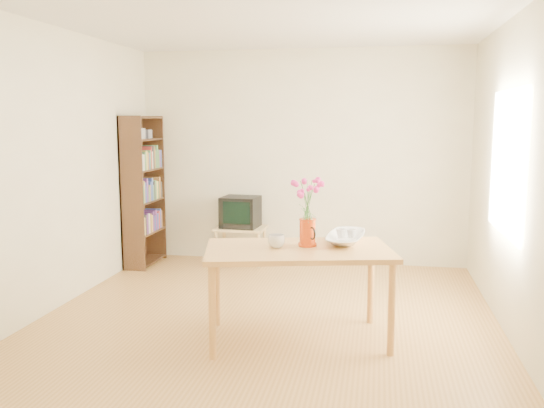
% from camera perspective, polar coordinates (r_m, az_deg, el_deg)
% --- Properties ---
extents(room, '(4.50, 4.50, 4.50)m').
position_cam_1_polar(room, '(4.85, -0.30, 3.02)').
color(room, '#A9783C').
rests_on(room, ground).
extents(table, '(1.60, 1.14, 0.75)m').
position_cam_1_polar(table, '(4.56, 2.63, -5.35)').
color(table, '#BF8441').
rests_on(table, ground).
extents(tv_stand, '(0.60, 0.45, 0.46)m').
position_cam_1_polar(tv_stand, '(7.04, -3.12, -2.87)').
color(tv_stand, '#D5B378').
rests_on(tv_stand, ground).
extents(bookshelf, '(0.28, 0.70, 1.80)m').
position_cam_1_polar(bookshelf, '(7.12, -12.59, 0.77)').
color(bookshelf, '#311D10').
rests_on(bookshelf, ground).
extents(pitcher, '(0.15, 0.20, 0.22)m').
position_cam_1_polar(pitcher, '(4.60, 3.55, -2.93)').
color(pitcher, '#CB3C0B').
rests_on(pitcher, table).
extents(flowers, '(0.25, 0.25, 0.36)m').
position_cam_1_polar(flowers, '(4.56, 3.57, 0.65)').
color(flowers, '#F2399E').
rests_on(flowers, pitcher).
extents(mug, '(0.19, 0.19, 0.10)m').
position_cam_1_polar(mug, '(4.54, 0.45, -3.71)').
color(mug, white).
rests_on(mug, table).
extents(bowl, '(0.47, 0.47, 0.41)m').
position_cam_1_polar(bowl, '(4.76, 7.37, -1.34)').
color(bowl, white).
rests_on(bowl, table).
extents(teacup_a, '(0.09, 0.09, 0.07)m').
position_cam_1_polar(teacup_a, '(4.77, 6.88, -1.82)').
color(teacup_a, white).
rests_on(teacup_a, bowl).
extents(teacup_b, '(0.09, 0.09, 0.06)m').
position_cam_1_polar(teacup_b, '(4.79, 7.91, -1.82)').
color(teacup_b, white).
rests_on(teacup_b, bowl).
extents(television, '(0.46, 0.43, 0.37)m').
position_cam_1_polar(television, '(7.00, -3.12, -0.73)').
color(television, black).
rests_on(television, tv_stand).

